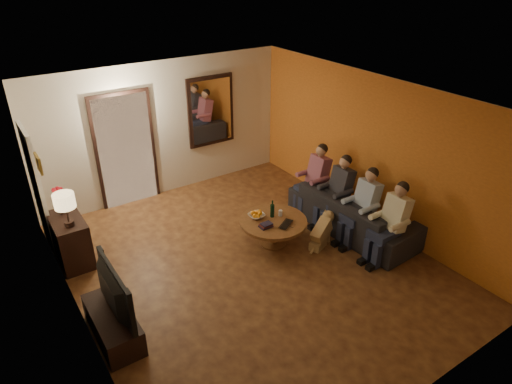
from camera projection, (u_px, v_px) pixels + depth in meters
floor at (251, 264)px, 7.11m from camera, size 5.00×6.00×0.01m
ceiling at (250, 101)px, 5.89m from camera, size 5.00×6.00×0.01m
back_wall at (164, 130)px, 8.70m from camera, size 5.00×0.02×2.60m
front_wall at (424, 313)px, 4.30m from camera, size 5.00×0.02×2.60m
left_wall at (70, 246)px, 5.27m from camera, size 0.02×6.00×2.60m
right_wall at (373, 152)px, 7.73m from camera, size 0.02×6.00×2.60m
orange_accent at (373, 152)px, 7.72m from camera, size 0.01×6.00×2.60m
kitchen_doorway at (126, 151)px, 8.41m from camera, size 1.00×0.06×2.10m
door_trim at (126, 151)px, 8.40m from camera, size 1.12×0.04×2.22m
fridge_glimpse at (140, 155)px, 8.61m from camera, size 0.45×0.03×1.70m
mirror_frame at (211, 111)px, 9.07m from camera, size 1.00×0.05×1.40m
mirror_glass at (212, 111)px, 9.05m from camera, size 0.86×0.02×1.26m
white_door at (38, 190)px, 7.11m from camera, size 0.06×0.85×2.04m
framed_art at (39, 164)px, 5.98m from camera, size 0.03×0.28×0.24m
art_canvas at (40, 163)px, 5.99m from camera, size 0.01×0.22×0.18m
dresser at (71, 240)px, 7.01m from camera, size 0.45×0.85×0.76m
table_lamp at (66, 210)px, 6.55m from camera, size 0.30×0.30×0.54m
flower_vase at (60, 201)px, 6.89m from camera, size 0.14×0.14×0.44m
tv_stand at (113, 324)px, 5.70m from camera, size 0.45×1.10×0.37m
tv at (107, 293)px, 5.47m from camera, size 1.12×0.15×0.64m
sofa at (353, 213)px, 7.83m from camera, size 2.40×1.05×0.69m
person_a at (392, 225)px, 7.00m from camera, size 0.60×0.40×1.20m
person_b at (363, 208)px, 7.44m from camera, size 0.60×0.40×1.20m
person_c at (338, 194)px, 7.88m from camera, size 0.60×0.40×1.20m
person_d at (315, 181)px, 8.32m from camera, size 0.60×0.40×1.20m
dog at (321, 231)px, 7.44m from camera, size 0.61×0.43×0.56m
coffee_table at (273, 232)px, 7.51m from camera, size 1.13×1.13×0.45m
bowl at (257, 216)px, 7.46m from camera, size 0.26×0.26×0.06m
oranges at (257, 212)px, 7.43m from camera, size 0.20×0.20×0.08m
wine_bottle at (272, 208)px, 7.43m from camera, size 0.07×0.07×0.31m
wine_glass at (280, 213)px, 7.50m from camera, size 0.06×0.06×0.10m
book_stack at (266, 225)px, 7.20m from camera, size 0.20×0.15×0.07m
laptop at (289, 225)px, 7.24m from camera, size 0.39×0.35×0.03m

